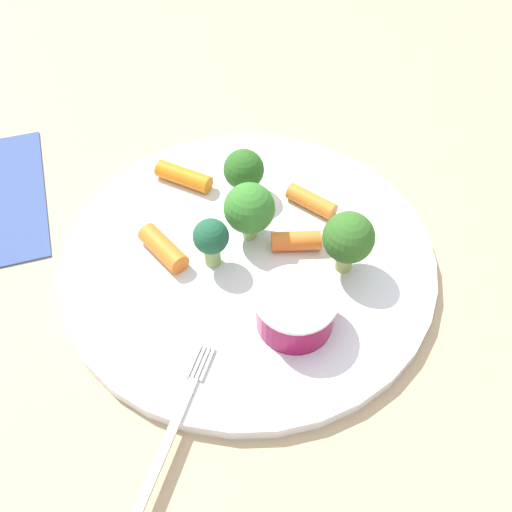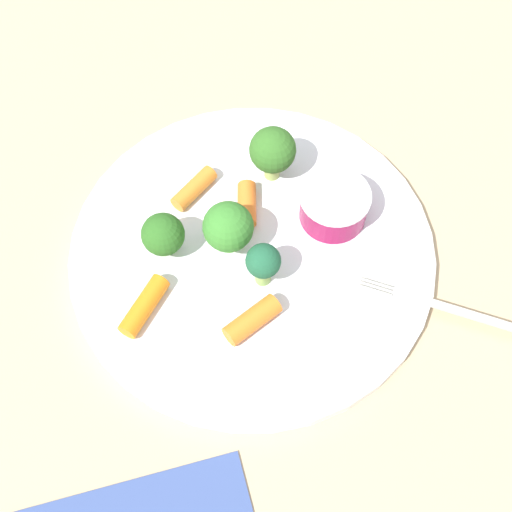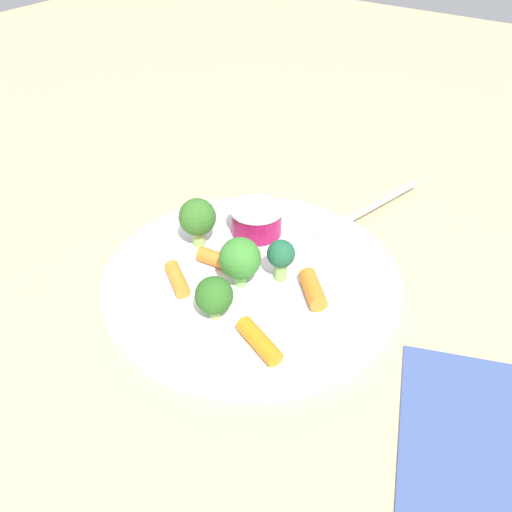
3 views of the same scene
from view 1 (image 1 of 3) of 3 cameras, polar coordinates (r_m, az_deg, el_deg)
name	(u,v)px [view 1 (image 1 of 3)]	position (r m, az deg, el deg)	size (l,w,h in m)	color
ground_plane	(248,262)	(0.49, -0.78, -0.58)	(2.40, 2.40, 0.00)	tan
plate	(248,257)	(0.49, -0.79, -0.13)	(0.31, 0.31, 0.01)	white
sauce_cup	(295,310)	(0.43, 3.95, -5.41)	(0.06, 0.06, 0.03)	maroon
broccoli_floret_0	(246,209)	(0.47, -0.99, 4.75)	(0.04, 0.04, 0.05)	#82C45D
broccoli_floret_1	(244,170)	(0.51, -1.23, 8.59)	(0.04, 0.04, 0.05)	#9ABE63
broccoli_floret_2	(211,239)	(0.45, -4.51, 1.73)	(0.03, 0.03, 0.05)	#86B15A
broccoli_floret_3	(348,239)	(0.45, 9.21, 1.72)	(0.04, 0.04, 0.06)	#98B35A
carrot_stick_0	(311,201)	(0.51, 5.56, 5.47)	(0.02, 0.02, 0.05)	orange
carrot_stick_1	(184,176)	(0.54, -7.25, 7.89)	(0.02, 0.02, 0.05)	orange
carrot_stick_2	(296,241)	(0.48, 4.03, 1.51)	(0.02, 0.02, 0.04)	orange
carrot_stick_3	(163,248)	(0.48, -9.26, 0.78)	(0.02, 0.02, 0.05)	orange
fork	(156,468)	(0.39, -9.96, -20.18)	(0.19, 0.06, 0.00)	beige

